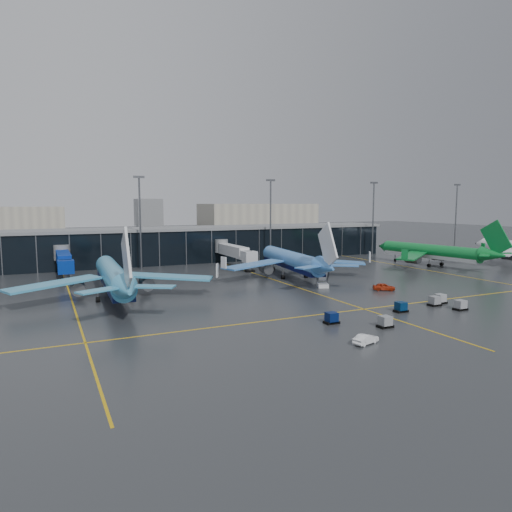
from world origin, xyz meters
name	(u,v)px	position (x,y,z in m)	size (l,w,h in m)	color
ground	(272,298)	(0.00, 0.00, 0.00)	(600.00, 600.00, 0.00)	#282B2D
terminal_pier	(182,244)	(0.00, 62.00, 5.42)	(142.00, 17.00, 10.70)	black
jet_bridges	(64,259)	(-35.00, 42.99, 4.55)	(94.00, 27.50, 7.20)	#595B60
flood_masts	(209,218)	(5.00, 50.00, 13.81)	(203.00, 0.50, 25.50)	#595B60
distant_hangars	(170,216)	(49.94, 270.08, 8.79)	(260.00, 71.00, 22.00)	#B2AD99
taxi_lines	(290,285)	(10.00, 10.61, 0.01)	(220.00, 120.00, 0.02)	gold
airliner_arkefly	(113,263)	(-27.54, 12.39, 6.88)	(39.33, 44.79, 13.76)	#3D9DCB
airliner_klm_near	(291,250)	(15.69, 20.33, 6.73)	(38.47, 43.81, 13.47)	#3F7FCF
airliner_aer_lingus	(430,243)	(62.73, 21.62, 6.58)	(37.58, 42.80, 13.15)	#0E752E
baggage_carts	(411,308)	(15.30, -20.57, 0.76)	(28.07, 9.96, 1.70)	black
mobile_airstair	(323,284)	(15.18, 5.60, 0.77)	(3.34, 3.83, 3.45)	white
service_van_red	(384,287)	(24.54, -3.13, 0.77)	(1.83, 4.54, 1.55)	#A9270D
service_van_white	(366,339)	(-2.28, -30.81, 0.65)	(1.38, 3.97, 1.31)	silver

